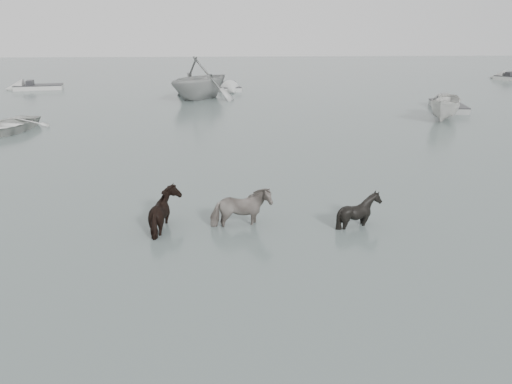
% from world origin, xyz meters
% --- Properties ---
extents(ground, '(140.00, 140.00, 0.00)m').
position_xyz_m(ground, '(0.00, 0.00, 0.00)').
color(ground, '#4B5956').
rests_on(ground, ground).
extents(pony_pinto, '(1.74, 1.01, 1.39)m').
position_xyz_m(pony_pinto, '(-0.26, 0.99, 0.69)').
color(pony_pinto, black).
rests_on(pony_pinto, ground).
extents(pony_dark, '(1.62, 1.73, 1.41)m').
position_xyz_m(pony_dark, '(-2.25, 1.01, 0.70)').
color(pony_dark, black).
rests_on(pony_dark, ground).
extents(pony_black, '(1.43, 1.36, 1.27)m').
position_xyz_m(pony_black, '(2.99, 0.89, 0.63)').
color(pony_black, black).
rests_on(pony_black, ground).
extents(rowboat_lead, '(3.89, 4.86, 0.90)m').
position_xyz_m(rowboat_lead, '(-11.83, 14.00, 0.45)').
color(rowboat_lead, silver).
rests_on(rowboat_lead, ground).
extents(rowboat_trail, '(7.64, 7.81, 3.12)m').
position_xyz_m(rowboat_trail, '(-2.54, 24.96, 1.56)').
color(rowboat_trail, '#9A9C9A').
rests_on(rowboat_trail, ground).
extents(boat_small, '(3.27, 4.03, 1.49)m').
position_xyz_m(boat_small, '(11.80, 16.02, 0.74)').
color(boat_small, beige).
rests_on(boat_small, ground).
extents(skiff_port, '(2.50, 5.76, 0.75)m').
position_xyz_m(skiff_port, '(13.49, 19.48, 0.38)').
color(skiff_port, gray).
rests_on(skiff_port, ground).
extents(skiff_outer, '(5.38, 2.57, 0.75)m').
position_xyz_m(skiff_outer, '(-16.13, 30.88, 0.38)').
color(skiff_outer, '#B1B1AC').
rests_on(skiff_outer, ground).
extents(skiff_mid, '(2.63, 5.51, 0.75)m').
position_xyz_m(skiff_mid, '(-0.64, 29.91, 0.38)').
color(skiff_mid, '#A3A6A3').
rests_on(skiff_mid, ground).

